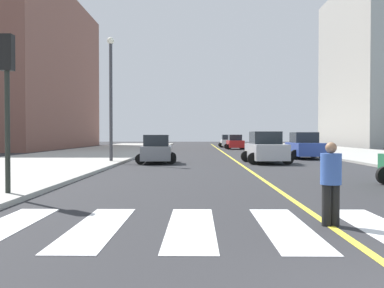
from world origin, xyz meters
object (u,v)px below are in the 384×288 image
(car_silver_nearest, at_px, (266,148))
(car_yellow_sixth, at_px, (269,143))
(car_white_second, at_px, (227,141))
(car_gray_fifth, at_px, (157,150))
(street_lamp, at_px, (111,88))
(pedestrian_crossing, at_px, (331,180))
(car_blue_third, at_px, (304,146))
(traffic_light_far_corner, at_px, (7,81))
(car_red_fourth, at_px, (235,142))

(car_silver_nearest, height_order, car_yellow_sixth, car_silver_nearest)
(car_white_second, xyz_separation_m, car_gray_fifth, (-6.80, -35.02, -0.01))
(street_lamp, bearing_deg, pedestrian_crossing, -66.90)
(car_blue_third, xyz_separation_m, pedestrian_crossing, (-5.37, -24.25, -0.02))
(traffic_light_far_corner, bearing_deg, street_lamp, 90.38)
(car_blue_third, height_order, car_red_fourth, car_blue_third)
(car_white_second, xyz_separation_m, car_red_fourth, (0.37, -8.27, -0.00))
(pedestrian_crossing, bearing_deg, car_gray_fifth, -84.05)
(car_silver_nearest, xyz_separation_m, pedestrian_crossing, (-1.68, -18.99, -0.03))
(car_gray_fifth, distance_m, traffic_light_far_corner, 15.65)
(car_blue_third, bearing_deg, car_silver_nearest, 53.87)
(car_silver_nearest, xyz_separation_m, car_gray_fifth, (-6.83, -0.14, -0.10))
(car_white_second, height_order, pedestrian_crossing, car_white_second)
(car_red_fourth, height_order, car_yellow_sixth, car_yellow_sixth)
(car_yellow_sixth, bearing_deg, car_red_fourth, -66.30)
(car_blue_third, distance_m, traffic_light_far_corner, 24.61)
(car_yellow_sixth, relative_size, street_lamp, 0.55)
(car_white_second, bearing_deg, car_silver_nearest, 89.96)
(car_blue_third, xyz_separation_m, traffic_light_far_corner, (-13.26, -20.61, 2.34))
(car_silver_nearest, xyz_separation_m, car_white_second, (-0.03, 34.88, -0.09))
(car_blue_third, relative_size, car_yellow_sixth, 1.04)
(pedestrian_crossing, height_order, street_lamp, street_lamp)
(car_silver_nearest, xyz_separation_m, car_yellow_sixth, (3.34, 19.66, -0.04))
(car_silver_nearest, height_order, car_red_fourth, car_silver_nearest)
(car_blue_third, distance_m, pedestrian_crossing, 24.83)
(street_lamp, bearing_deg, car_silver_nearest, 1.56)
(car_red_fourth, height_order, street_lamp, street_lamp)
(pedestrian_crossing, bearing_deg, car_red_fourth, -101.88)
(traffic_light_far_corner, height_order, street_lamp, street_lamp)
(car_white_second, height_order, car_gray_fifth, car_white_second)
(car_silver_nearest, distance_m, car_yellow_sixth, 19.94)
(car_white_second, bearing_deg, car_yellow_sixth, 102.38)
(car_red_fourth, bearing_deg, car_yellow_sixth, 111.60)
(car_silver_nearest, distance_m, traffic_light_far_corner, 18.24)
(car_silver_nearest, relative_size, car_yellow_sixth, 1.06)
(traffic_light_far_corner, bearing_deg, car_white_second, 79.25)
(car_white_second, bearing_deg, street_lamp, 74.58)
(car_gray_fifth, bearing_deg, car_red_fourth, 72.15)
(car_yellow_sixth, bearing_deg, pedestrian_crossing, 83.02)
(car_white_second, distance_m, car_blue_third, 29.86)
(car_white_second, distance_m, street_lamp, 36.64)
(car_gray_fifth, height_order, car_yellow_sixth, car_yellow_sixth)
(car_blue_third, height_order, car_yellow_sixth, car_blue_third)
(car_red_fourth, bearing_deg, pedestrian_crossing, 85.78)
(pedestrian_crossing, xyz_separation_m, street_lamp, (-7.99, 18.73, 3.77))
(car_white_second, distance_m, car_yellow_sixth, 15.59)
(car_red_fourth, relative_size, car_gray_fifth, 1.00)
(car_yellow_sixth, bearing_deg, car_silver_nearest, 80.78)
(car_blue_third, distance_m, car_gray_fifth, 11.82)
(car_silver_nearest, distance_m, car_gray_fifth, 6.83)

